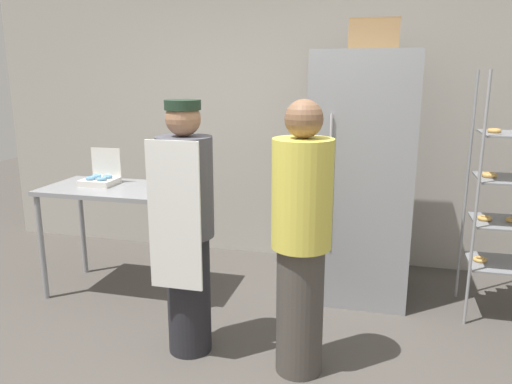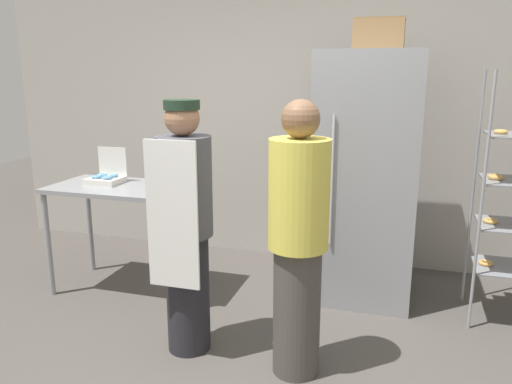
{
  "view_description": "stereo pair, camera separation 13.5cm",
  "coord_description": "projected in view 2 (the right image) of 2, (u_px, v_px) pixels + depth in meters",
  "views": [
    {
      "loc": [
        0.81,
        -2.41,
        1.81
      ],
      "look_at": [
        0.0,
        0.73,
        1.03
      ],
      "focal_mm": 35.0,
      "sensor_mm": 36.0,
      "label": 1
    },
    {
      "loc": [
        0.94,
        -2.37,
        1.81
      ],
      "look_at": [
        0.0,
        0.73,
        1.03
      ],
      "focal_mm": 35.0,
      "sensor_mm": 36.0,
      "label": 2
    }
  ],
  "objects": [
    {
      "name": "person_baker",
      "position": [
        185.0,
        226.0,
        3.18
      ],
      "size": [
        0.35,
        0.37,
        1.65
      ],
      "color": "#232328",
      "rests_on": "ground_plane"
    },
    {
      "name": "back_wall",
      "position": [
        306.0,
        102.0,
        4.77
      ],
      "size": [
        6.4,
        0.12,
        3.08
      ],
      "primitive_type": "cube",
      "color": "#ADA89E",
      "rests_on": "ground_plane"
    },
    {
      "name": "blender_pitcher",
      "position": [
        162.0,
        172.0,
        4.04
      ],
      "size": [
        0.12,
        0.12,
        0.27
      ],
      "color": "black",
      "rests_on": "prep_counter"
    },
    {
      "name": "refrigerator",
      "position": [
        366.0,
        179.0,
        3.98
      ],
      "size": [
        0.79,
        0.76,
        1.98
      ],
      "color": "gray",
      "rests_on": "ground_plane"
    },
    {
      "name": "donut_box",
      "position": [
        106.0,
        178.0,
        4.18
      ],
      "size": [
        0.27,
        0.25,
        0.29
      ],
      "color": "silver",
      "rests_on": "prep_counter"
    },
    {
      "name": "person_customer",
      "position": [
        298.0,
        241.0,
        2.92
      ],
      "size": [
        0.35,
        0.35,
        1.67
      ],
      "color": "#47423D",
      "rests_on": "ground_plane"
    },
    {
      "name": "prep_counter",
      "position": [
        126.0,
        198.0,
        4.11
      ],
      "size": [
        1.22,
        0.65,
        0.91
      ],
      "color": "gray",
      "rests_on": "ground_plane"
    },
    {
      "name": "cardboard_storage_box",
      "position": [
        379.0,
        35.0,
        3.7
      ],
      "size": [
        0.37,
        0.32,
        0.23
      ],
      "color": "#937047",
      "rests_on": "refrigerator"
    }
  ]
}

